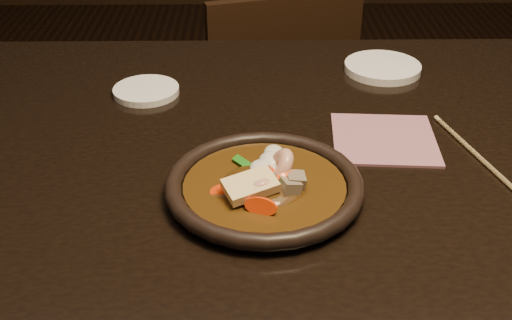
{
  "coord_description": "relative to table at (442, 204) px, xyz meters",
  "views": [
    {
      "loc": [
        -0.28,
        -0.74,
        1.21
      ],
      "look_at": [
        -0.27,
        -0.08,
        0.8
      ],
      "focal_mm": 45.0,
      "sensor_mm": 36.0,
      "label": 1
    }
  ],
  "objects": [
    {
      "name": "table",
      "position": [
        0.0,
        0.0,
        0.0
      ],
      "size": [
        1.6,
        0.9,
        0.75
      ],
      "color": "black",
      "rests_on": "floor"
    },
    {
      "name": "chair",
      "position": [
        -0.22,
        0.71,
        -0.24
      ],
      "size": [
        0.46,
        0.46,
        0.79
      ],
      "rotation": [
        0.0,
        0.0,
        3.43
      ],
      "color": "black",
      "rests_on": "floor"
    },
    {
      "name": "plate",
      "position": [
        -0.26,
        -0.08,
        0.09
      ],
      "size": [
        0.25,
        0.25,
        0.03
      ],
      "color": "black",
      "rests_on": "table"
    },
    {
      "name": "stirfry",
      "position": [
        -0.26,
        -0.08,
        0.09
      ],
      "size": [
        0.12,
        0.14,
        0.06
      ],
      "color": "#39220A",
      "rests_on": "plate"
    },
    {
      "name": "saucer_left",
      "position": [
        -0.44,
        0.21,
        0.08
      ],
      "size": [
        0.11,
        0.11,
        0.01
      ],
      "primitive_type": "cylinder",
      "color": "white",
      "rests_on": "table"
    },
    {
      "name": "saucer_right",
      "position": [
        -0.04,
        0.3,
        0.08
      ],
      "size": [
        0.13,
        0.13,
        0.01
      ],
      "primitive_type": "cylinder",
      "color": "white",
      "rests_on": "table"
    },
    {
      "name": "chopsticks",
      "position": [
        0.04,
        0.0,
        0.08
      ],
      "size": [
        0.06,
        0.22,
        0.01
      ],
      "rotation": [
        0.0,
        0.0,
        0.25
      ],
      "color": "tan",
      "rests_on": "table"
    },
    {
      "name": "napkin",
      "position": [
        -0.08,
        0.05,
        0.08
      ],
      "size": [
        0.16,
        0.16,
        0.0
      ],
      "primitive_type": "cube",
      "rotation": [
        0.0,
        0.0,
        -0.07
      ],
      "color": "#975D6B",
      "rests_on": "table"
    }
  ]
}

